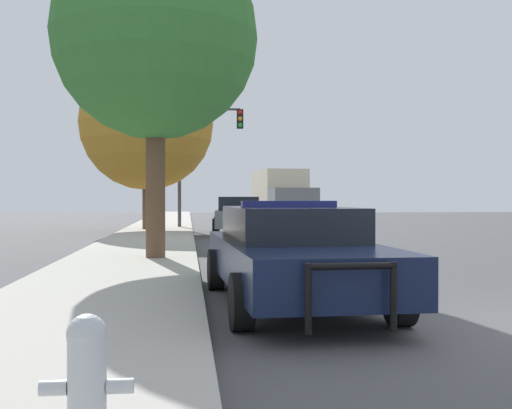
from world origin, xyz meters
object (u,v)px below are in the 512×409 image
police_car (292,252)px  traffic_light (204,143)px  box_truck (281,195)px  tree_sidewalk_mid (146,124)px  car_background_midblock (238,215)px  fire_hydrant (87,382)px  car_background_distant (260,208)px  tree_sidewalk_near (155,38)px

police_car → traffic_light: (-0.69, 21.19, 3.31)m
box_truck → tree_sidewalk_mid: size_ratio=1.07×
box_truck → car_background_midblock: bearing=70.6°
fire_hydrant → car_background_midblock: 21.92m
car_background_distant → tree_sidewalk_near: (-5.88, -30.47, 4.38)m
police_car → fire_hydrant: 5.78m
traffic_light → tree_sidewalk_near: bearing=-95.5°
car_background_distant → traffic_light: bearing=-105.6°
fire_hydrant → car_background_distant: car_background_distant is taller
car_background_distant → box_truck: size_ratio=0.53×
police_car → tree_sidewalk_near: tree_sidewalk_near is taller
traffic_light → box_truck: 9.72m
traffic_light → car_background_midblock: size_ratio=1.19×
car_background_midblock → tree_sidewalk_mid: (-3.74, 2.77, 3.87)m
fire_hydrant → tree_sidewalk_mid: tree_sidewalk_mid is taller
police_car → fire_hydrant: bearing=67.5°
car_background_distant → box_truck: box_truck is taller
police_car → car_background_distant: (3.71, 36.32, 0.00)m
car_background_distant → tree_sidewalk_mid: 18.95m
car_background_distant → box_truck: 7.12m
tree_sidewalk_mid → car_background_midblock: bearing=-36.5°
fire_hydrant → tree_sidewalk_mid: bearing=92.9°
police_car → car_background_midblock: bearing=-94.4°
tree_sidewalk_near → fire_hydrant: bearing=-89.0°
fire_hydrant → car_background_distant: bearing=82.3°
tree_sidewalk_near → car_background_distant: bearing=79.1°
fire_hydrant → traffic_light: 26.88m
fire_hydrant → police_car: bearing=70.0°
tree_sidewalk_mid → tree_sidewalk_near: size_ratio=1.01×
tree_sidewalk_mid → tree_sidewalk_near: (1.03, -13.27, 0.44)m
tree_sidewalk_mid → car_background_distant: bearing=68.1°
car_background_midblock → car_background_distant: bearing=84.5°
car_background_midblock → tree_sidewalk_near: tree_sidewalk_near is taller
traffic_light → car_background_midblock: (1.23, -4.84, -3.24)m
tree_sidewalk_near → car_background_midblock: bearing=75.5°
car_background_distant → box_truck: (0.44, -7.05, 0.93)m
car_background_distant → car_background_midblock: car_background_midblock is taller
car_background_midblock → box_truck: size_ratio=0.59×
fire_hydrant → tree_sidewalk_near: bearing=91.0°
police_car → traffic_light: 21.46m
car_background_distant → tree_sidewalk_mid: (-6.91, -17.20, 3.94)m
tree_sidewalk_near → police_car: bearing=-69.7°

